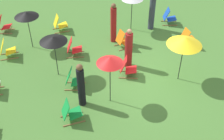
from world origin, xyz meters
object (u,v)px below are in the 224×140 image
Objects in this scene: deckchair_0 at (3,25)px; person_0 at (113,24)px; deckchair_9 at (73,79)px; person_1 at (152,12)px; deckchair_5 at (7,50)px; umbrella_3 at (185,41)px; umbrella_0 at (110,60)px; deckchair_1 at (123,40)px; umbrella_1 at (26,15)px; person_3 at (129,49)px; deckchair_3 at (187,38)px; deckchair_8 at (73,48)px; deckchair_13 at (127,68)px; person_2 at (81,86)px; umbrella_2 at (53,39)px; deckchair_12 at (70,112)px; deckchair_4 at (59,24)px; deckchair_10 at (169,17)px.

deckchair_0 is 0.44× the size of person_0.
deckchair_9 is 5.55m from person_1.
umbrella_3 is at bearing -116.52° from deckchair_5.
person_1 is (4.73, -2.80, -0.92)m from umbrella_0.
umbrella_3 is at bearing -163.04° from deckchair_1.
umbrella_3 is (-2.58, -1.72, 1.40)m from deckchair_1.
person_3 is (-2.06, -4.00, -0.81)m from umbrella_1.
deckchair_8 is at bearing 80.94° from deckchair_3.
deckchair_0 is 5.57m from deckchair_9.
umbrella_0 is 2.43m from person_3.
deckchair_1 and deckchair_9 have the same top height.
person_2 is at bearing 137.81° from deckchair_13.
deckchair_9 is 0.47× the size of person_2.
umbrella_1 is at bearing 87.04° from person_2.
person_0 is at bearing -23.96° from deckchair_9.
umbrella_2 is at bearing -154.59° from person_1.
person_3 is at bearing -28.75° from umbrella_0.
deckchair_1 is 4.78m from deckchair_12.
deckchair_8 is at bearing -175.85° from deckchair_4.
person_2 is at bearing -135.67° from person_1.
deckchair_12 is at bearing -175.63° from deckchair_9.
deckchair_13 is (-3.92, -2.56, 0.00)m from deckchair_4.
deckchair_5 is at bearing 119.14° from deckchair_4.
umbrella_3 reaches higher than deckchair_10.
deckchair_8 is 0.98× the size of deckchair_13.
umbrella_1 is (-1.25, 1.27, 1.27)m from deckchair_4.
deckchair_13 is at bearing -100.08° from umbrella_2.
deckchair_13 is 0.78m from person_3.
deckchair_1 and deckchair_3 have the same top height.
deckchair_10 is (2.05, 0.21, 0.00)m from deckchair_3.
person_1 is at bearing -47.10° from deckchair_12.
deckchair_9 is at bearing -15.48° from deckchair_12.
deckchair_1 is at bearing -34.22° from deckchair_9.
deckchair_5 is 5.25m from person_3.
umbrella_2 is (-3.44, 0.16, 1.31)m from deckchair_4.
umbrella_3 is 4.02m from person_2.
deckchair_1 is 2.24m from person_1.
person_1 is (1.67, -3.92, 0.54)m from deckchair_8.
person_0 is at bearing -164.56° from person_1.
umbrella_2 is 0.95× the size of person_1.
deckchair_12 is (-4.09, -2.51, 0.00)m from deckchair_5.
umbrella_1 is at bearing 64.11° from deckchair_1.
person_3 is (-1.41, 0.06, 0.46)m from deckchair_1.
deckchair_3 is (-0.35, -2.90, 0.00)m from deckchair_1.
deckchair_4 is at bearing 17.60° from umbrella_0.
deckchair_9 is at bearing 137.00° from deckchair_10.
deckchair_4 is at bearing -87.63° from deckchair_0.
deckchair_9 is at bearing 175.71° from deckchair_4.
umbrella_3 reaches higher than person_1.
deckchair_8 is at bearing -13.92° from deckchair_12.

